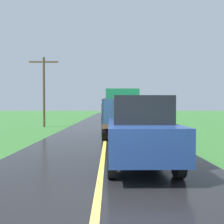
# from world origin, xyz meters

# --- Properties ---
(road_surface) EXTENTS (6.40, 120.00, 0.08)m
(road_surface) POSITION_xyz_m (0.00, 0.00, 0.04)
(road_surface) COLOR black
(road_surface) RESTS_ON ground
(centre_line) EXTENTS (0.14, 108.00, 0.01)m
(centre_line) POSITION_xyz_m (0.00, 0.00, 0.08)
(centre_line) COLOR #E0D64C
(centre_line) RESTS_ON road_surface
(banana_truck_near) EXTENTS (2.38, 5.82, 2.80)m
(banana_truck_near) POSITION_xyz_m (1.08, 9.86, 1.47)
(banana_truck_near) COLOR #2D2D30
(banana_truck_near) RESTS_ON road_surface
(banana_truck_far) EXTENTS (2.38, 5.81, 2.80)m
(banana_truck_far) POSITION_xyz_m (0.48, 24.00, 1.47)
(banana_truck_far) COLOR #2D2D30
(banana_truck_far) RESTS_ON road_surface
(utility_pole_roadside) EXTENTS (2.48, 0.20, 6.04)m
(utility_pole_roadside) POSITION_xyz_m (-5.47, 15.32, 3.36)
(utility_pole_roadside) COLOR brown
(utility_pole_roadside) RESTS_ON ground
(following_car) EXTENTS (1.74, 4.10, 1.92)m
(following_car) POSITION_xyz_m (1.04, 3.05, 1.07)
(following_car) COLOR navy
(following_car) RESTS_ON road_surface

